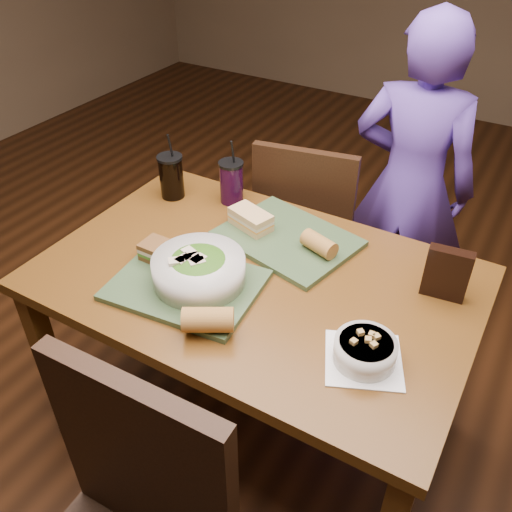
# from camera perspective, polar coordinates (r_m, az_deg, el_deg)

# --- Properties ---
(ground) EXTENTS (6.00, 6.00, 0.00)m
(ground) POSITION_cam_1_polar(r_m,az_deg,el_deg) (2.19, 0.00, -17.42)
(ground) COLOR #381C0B
(ground) RESTS_ON ground
(dining_table) EXTENTS (1.30, 0.85, 0.75)m
(dining_table) POSITION_cam_1_polar(r_m,az_deg,el_deg) (1.70, 0.00, -4.33)
(dining_table) COLOR #5A3612
(dining_table) RESTS_ON ground
(chair_far) EXTENTS (0.46, 0.47, 0.92)m
(chair_far) POSITION_cam_1_polar(r_m,az_deg,el_deg) (2.27, 5.77, 2.62)
(chair_far) COLOR black
(chair_far) RESTS_ON ground
(diner) EXTENTS (0.52, 0.36, 1.38)m
(diner) POSITION_cam_1_polar(r_m,az_deg,el_deg) (2.30, 15.93, 7.10)
(diner) COLOR #5C3BA4
(diner) RESTS_ON ground
(tray_near) EXTENTS (0.45, 0.36, 0.02)m
(tray_near) POSITION_cam_1_polar(r_m,az_deg,el_deg) (1.60, -7.36, -3.05)
(tray_near) COLOR #374E2D
(tray_near) RESTS_ON dining_table
(tray_far) EXTENTS (0.48, 0.41, 0.02)m
(tray_far) POSITION_cam_1_polar(r_m,az_deg,el_deg) (1.78, 3.32, 1.84)
(tray_far) COLOR #374E2D
(tray_far) RESTS_ON dining_table
(salad_bowl) EXTENTS (0.27, 0.27, 0.09)m
(salad_bowl) POSITION_cam_1_polar(r_m,az_deg,el_deg) (1.57, -6.05, -1.29)
(salad_bowl) COLOR silver
(salad_bowl) RESTS_ON tray_near
(soup_bowl) EXTENTS (0.25, 0.25, 0.08)m
(soup_bowl) POSITION_cam_1_polar(r_m,az_deg,el_deg) (1.39, 11.40, -9.72)
(soup_bowl) COLOR white
(soup_bowl) RESTS_ON dining_table
(sandwich_near) EXTENTS (0.12, 0.08, 0.06)m
(sandwich_near) POSITION_cam_1_polar(r_m,az_deg,el_deg) (1.68, -10.02, 0.44)
(sandwich_near) COLOR #593819
(sandwich_near) RESTS_ON tray_near
(sandwich_far) EXTENTS (0.16, 0.12, 0.06)m
(sandwich_far) POSITION_cam_1_polar(r_m,az_deg,el_deg) (1.81, -0.56, 3.91)
(sandwich_far) COLOR tan
(sandwich_far) RESTS_ON tray_far
(baguette_near) EXTENTS (0.15, 0.13, 0.07)m
(baguette_near) POSITION_cam_1_polar(r_m,az_deg,el_deg) (1.43, -5.08, -6.70)
(baguette_near) COLOR #AD7533
(baguette_near) RESTS_ON tray_near
(baguette_far) EXTENTS (0.13, 0.09, 0.06)m
(baguette_far) POSITION_cam_1_polar(r_m,az_deg,el_deg) (1.70, 6.65, 1.26)
(baguette_far) COLOR #AD7533
(baguette_far) RESTS_ON tray_far
(cup_cola) EXTENTS (0.09, 0.09, 0.25)m
(cup_cola) POSITION_cam_1_polar(r_m,az_deg,el_deg) (2.02, -8.90, 8.30)
(cup_cola) COLOR black
(cup_cola) RESTS_ON dining_table
(cup_berry) EXTENTS (0.09, 0.09, 0.24)m
(cup_berry) POSITION_cam_1_polar(r_m,az_deg,el_deg) (1.96, -2.60, 7.81)
(cup_berry) COLOR black
(cup_berry) RESTS_ON dining_table
(chip_bag) EXTENTS (0.13, 0.05, 0.16)m
(chip_bag) POSITION_cam_1_polar(r_m,az_deg,el_deg) (1.61, 19.43, -1.76)
(chip_bag) COLOR black
(chip_bag) RESTS_ON dining_table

